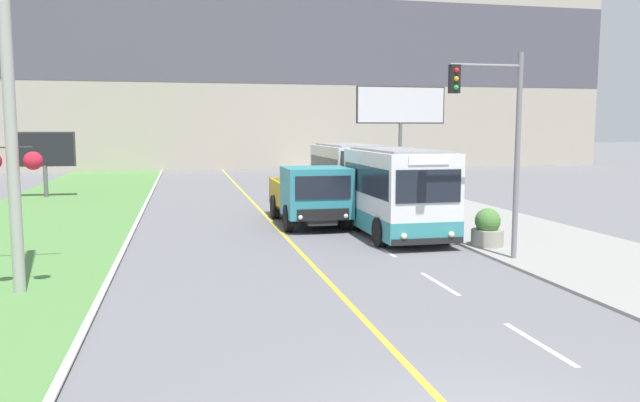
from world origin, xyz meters
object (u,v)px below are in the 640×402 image
city_bus (370,185)px  billboard_small (44,151)px  planter_round_near (487,229)px  billboard_large (401,109)px  utility_pole_near (7,70)px  dump_truck (312,196)px  planter_round_second (431,210)px  traffic_light_mast (499,130)px

city_bus → billboard_small: billboard_small is taller
planter_round_near → billboard_large: bearing=78.3°
utility_pole_near → billboard_small: bearing=99.8°
utility_pole_near → billboard_large: size_ratio=1.69×
dump_truck → planter_round_near: (4.77, -5.65, -0.62)m
dump_truck → planter_round_second: bearing=-9.0°
city_bus → dump_truck: (-2.53, -0.35, -0.38)m
utility_pole_near → traffic_light_mast: utility_pole_near is taller
planter_round_second → billboard_small: bearing=140.3°
billboard_small → planter_round_second: bearing=-39.7°
utility_pole_near → traffic_light_mast: (12.97, 0.88, -1.41)m
billboard_large → traffic_light_mast: bearing=-102.6°
city_bus → planter_round_second: size_ratio=9.82×
dump_truck → billboard_large: size_ratio=0.94×
dump_truck → billboard_small: size_ratio=1.68×
traffic_light_mast → planter_round_second: traffic_light_mast is taller
billboard_large → city_bus: bearing=-114.0°
billboard_small → dump_truck: bearing=-47.2°
dump_truck → billboard_large: billboard_large is taller
city_bus → planter_round_second: 2.70m
planter_round_second → city_bus: bearing=153.9°
utility_pole_near → city_bus: bearing=37.6°
dump_truck → planter_round_near: dump_truck is taller
dump_truck → billboard_large: bearing=58.9°
dump_truck → planter_round_near: 7.43m
city_bus → billboard_large: size_ratio=1.91×
city_bus → dump_truck: 2.58m
city_bus → billboard_large: bearing=66.0°
dump_truck → traffic_light_mast: size_ratio=1.03×
utility_pole_near → planter_round_second: 16.47m
utility_pole_near → billboard_small: 22.83m
city_bus → planter_round_near: size_ratio=10.18×
dump_truck → utility_pole_near: utility_pole_near is taller
billboard_small → planter_round_second: 22.95m
billboard_large → planter_round_near: billboard_large is taller
utility_pole_near → planter_round_near: 14.80m
city_bus → planter_round_near: city_bus is taller
utility_pole_near → billboard_large: utility_pole_near is taller
billboard_small → planter_round_near: billboard_small is taller
traffic_light_mast → billboard_large: 23.29m
utility_pole_near → planter_round_second: (13.76, 7.76, -4.66)m
billboard_large → billboard_small: billboard_large is taller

